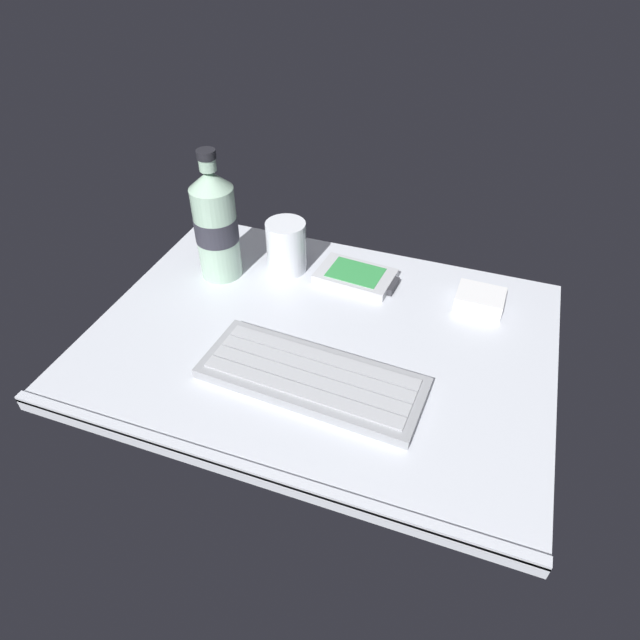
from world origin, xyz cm
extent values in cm
cube|color=silver|center=(0.00, 0.00, -1.00)|extent=(64.00, 48.00, 2.00)
cube|color=silver|center=(0.00, -23.40, 0.40)|extent=(64.00, 1.20, 0.80)
cube|color=#93969B|center=(1.95, -8.67, 0.70)|extent=(29.66, 12.89, 1.40)
cube|color=#ADAFB5|center=(2.17, -5.38, 1.55)|extent=(26.75, 3.76, 0.30)
cube|color=#ADAFB5|center=(2.03, -7.57, 1.55)|extent=(26.75, 3.76, 0.30)
cube|color=#ADAFB5|center=(1.88, -9.77, 1.55)|extent=(26.75, 3.76, 0.30)
cube|color=#ADAFB5|center=(1.74, -11.96, 1.55)|extent=(26.75, 3.76, 0.30)
cube|color=#B7BABF|center=(0.76, 14.72, 0.70)|extent=(12.66, 8.70, 1.40)
cube|color=green|center=(0.76, 14.72, 1.45)|extent=(8.92, 6.70, 0.10)
cube|color=#333338|center=(7.13, 14.12, 0.70)|extent=(1.16, 3.86, 1.12)
cylinder|color=silver|center=(-10.70, 13.94, 4.25)|extent=(6.40, 6.40, 8.50)
cylinder|color=yellow|center=(-10.70, 13.94, 3.26)|extent=(5.50, 5.50, 6.12)
cylinder|color=#9EC1A8|center=(-20.27, 9.33, 7.50)|extent=(6.60, 6.60, 15.00)
cone|color=#9EC1A8|center=(-20.27, 9.33, 16.40)|extent=(6.60, 6.60, 2.80)
cylinder|color=#9EC1A8|center=(-20.27, 9.33, 18.70)|extent=(2.51, 2.51, 1.80)
cylinder|color=black|center=(-20.27, 9.33, 20.20)|extent=(2.77, 2.77, 1.20)
cylinder|color=#2D2D38|center=(-20.27, 9.33, 8.25)|extent=(6.73, 6.73, 3.80)
cube|color=white|center=(20.31, 14.59, 1.20)|extent=(7.16, 5.80, 2.40)
camera|label=1|loc=(19.42, -54.39, 51.83)|focal=30.72mm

